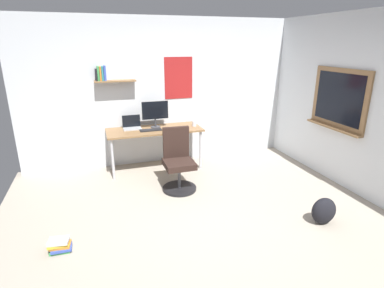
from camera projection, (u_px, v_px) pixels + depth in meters
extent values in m
plane|color=#9E9384|center=(210.00, 226.00, 3.82)|extent=(5.20, 5.20, 0.00)
cube|color=silver|center=(163.00, 92.00, 5.62)|extent=(5.00, 0.10, 2.60)
cube|color=olive|center=(115.00, 81.00, 5.16)|extent=(0.68, 0.20, 0.02)
cube|color=#A51E1E|center=(179.00, 78.00, 5.58)|extent=(0.52, 0.01, 0.74)
cube|color=black|center=(96.00, 75.00, 5.06)|extent=(0.03, 0.14, 0.19)
cube|color=#3D934C|center=(98.00, 73.00, 5.07)|extent=(0.03, 0.14, 0.23)
cube|color=orange|center=(100.00, 73.00, 5.08)|extent=(0.03, 0.14, 0.23)
cube|color=teal|center=(102.00, 73.00, 5.09)|extent=(0.03, 0.14, 0.23)
cube|color=#3851B2|center=(105.00, 73.00, 5.10)|extent=(0.04, 0.14, 0.24)
cube|color=silver|center=(383.00, 110.00, 4.13)|extent=(0.10, 5.00, 2.60)
cube|color=olive|center=(339.00, 98.00, 4.74)|extent=(0.04, 1.10, 0.90)
cube|color=black|center=(339.00, 98.00, 4.74)|extent=(0.01, 0.94, 0.76)
cube|color=olive|center=(333.00, 127.00, 4.88)|extent=(0.12, 1.10, 0.03)
cube|color=olive|center=(155.00, 130.00, 5.37)|extent=(1.64, 0.64, 0.03)
cylinder|color=#B7B7BC|center=(113.00, 160.00, 5.02)|extent=(0.04, 0.04, 0.70)
cylinder|color=#B7B7BC|center=(201.00, 150.00, 5.47)|extent=(0.04, 0.04, 0.70)
cylinder|color=#B7B7BC|center=(110.00, 149.00, 5.50)|extent=(0.04, 0.04, 0.70)
cylinder|color=#B7B7BC|center=(191.00, 141.00, 5.94)|extent=(0.04, 0.04, 0.70)
cylinder|color=black|center=(179.00, 188.00, 4.77)|extent=(0.52, 0.52, 0.04)
cylinder|color=#4C4C51|center=(179.00, 177.00, 4.71)|extent=(0.05, 0.05, 0.34)
cube|color=black|center=(179.00, 164.00, 4.64)|extent=(0.44, 0.44, 0.09)
cube|color=black|center=(176.00, 142.00, 4.73)|extent=(0.40, 0.09, 0.48)
cube|color=#ADAFB5|center=(132.00, 129.00, 5.35)|extent=(0.31, 0.21, 0.02)
cube|color=black|center=(131.00, 121.00, 5.41)|extent=(0.31, 0.01, 0.21)
cylinder|color=#38383D|center=(156.00, 127.00, 5.47)|extent=(0.17, 0.17, 0.01)
cylinder|color=#38383D|center=(155.00, 123.00, 5.45)|extent=(0.03, 0.03, 0.14)
cube|color=black|center=(155.00, 110.00, 5.37)|extent=(0.46, 0.02, 0.31)
cube|color=black|center=(151.00, 130.00, 5.26)|extent=(0.37, 0.13, 0.02)
ellipsoid|color=#262628|center=(167.00, 128.00, 5.34)|extent=(0.10, 0.06, 0.03)
cylinder|color=silver|center=(194.00, 124.00, 5.53)|extent=(0.08, 0.08, 0.09)
ellipsoid|color=black|center=(324.00, 211.00, 3.84)|extent=(0.32, 0.22, 0.34)
cube|color=#3D934C|center=(60.00, 250.00, 3.37)|extent=(0.22, 0.17, 0.03)
cube|color=#3851B2|center=(62.00, 248.00, 3.35)|extent=(0.21, 0.15, 0.03)
cube|color=orange|center=(60.00, 245.00, 3.35)|extent=(0.22, 0.17, 0.03)
cube|color=gold|center=(58.00, 243.00, 3.34)|extent=(0.21, 0.15, 0.03)
cube|color=silver|center=(58.00, 241.00, 3.32)|extent=(0.23, 0.18, 0.03)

